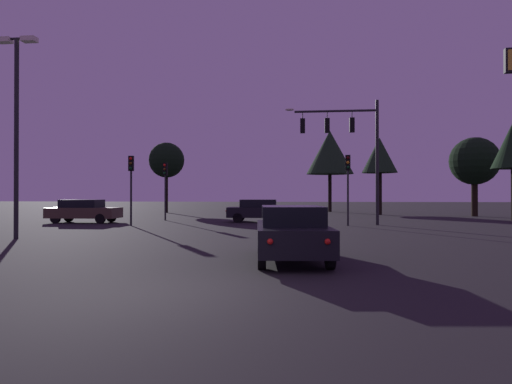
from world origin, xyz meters
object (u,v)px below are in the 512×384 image
Objects in this scene: traffic_light_corner_left at (348,176)px; tree_lot_edge at (380,156)px; car_nearside_lane at (291,232)px; car_crossing_left at (260,210)px; traffic_light_corner_right at (131,176)px; tree_behind_sign at (167,160)px; tree_right_cluster at (474,161)px; parking_lot_lamp_post at (16,112)px; car_crossing_right at (84,211)px; tree_left_far at (330,152)px; traffic_light_median at (165,180)px; traffic_signal_mast_arm at (349,139)px.

tree_lot_edge reaches higher than traffic_light_corner_left.
tree_lot_edge is (7.77, 28.30, 4.64)m from car_nearside_lane.
car_crossing_left is 0.64× the size of tree_lot_edge.
traffic_light_corner_left is 12.88m from traffic_light_corner_right.
tree_behind_sign is 1.07× the size of tree_right_cluster.
parking_lot_lamp_post is (-14.63, -8.99, 2.30)m from traffic_light_corner_left.
tree_left_far is at bearing 48.98° from car_crossing_right.
tree_left_far is (13.05, 17.12, 3.53)m from traffic_light_median.
tree_behind_sign reaches higher than tree_right_cluster.
tree_lot_edge is (-7.55, 2.07, 0.73)m from tree_right_cluster.
car_nearside_lane is (9.65, -12.66, -2.15)m from traffic_light_corner_right.
tree_behind_sign is at bearing 135.16° from traffic_signal_mast_arm.
tree_right_cluster is at bearing 28.53° from traffic_light_corner_right.
traffic_signal_mast_arm is 1.81× the size of traffic_light_corner_left.
traffic_signal_mast_arm is 20.60m from tree_left_far.
parking_lot_lamp_post is 1.15× the size of tree_behind_sign.
tree_left_far is at bearing 83.89° from car_nearside_lane.
car_nearside_lane is 29.71m from tree_lot_edge.
traffic_light_corner_right reaches higher than car_crossing_left.
traffic_signal_mast_arm is at bearing 77.71° from traffic_light_corner_left.
traffic_light_corner_right is 0.89× the size of car_crossing_right.
tree_behind_sign reaches higher than traffic_light_corner_right.
traffic_signal_mast_arm reaches higher than tree_behind_sign.
traffic_light_corner_right is 19.03m from tree_behind_sign.
tree_behind_sign reaches higher than traffic_light_median.
tree_behind_sign is (-10.95, 14.43, 4.62)m from car_crossing_left.
parking_lot_lamp_post is at bearing -99.29° from traffic_light_median.
tree_right_cluster reaches higher than car_crossing_left.
traffic_signal_mast_arm is at bearing 8.74° from traffic_light_corner_right.
parking_lot_lamp_post is at bearing -146.40° from traffic_signal_mast_arm.
tree_left_far reaches higher than traffic_light_median.
traffic_light_corner_left is 6.59m from car_crossing_left.
car_crossing_left is 16.01m from tree_lot_edge.
traffic_light_corner_left reaches higher than traffic_light_median.
tree_right_cluster is (28.56, -4.95, -0.72)m from tree_behind_sign.
traffic_light_median is at bearing 86.06° from traffic_light_corner_right.
tree_behind_sign is at bearing 127.19° from car_crossing_left.
traffic_light_median is 20.45m from car_nearside_lane.
parking_lot_lamp_post is 1.24× the size of tree_right_cluster.
parking_lot_lamp_post is 34.28m from tree_right_cluster.
parking_lot_lamp_post is 34.02m from tree_left_far.
traffic_light_corner_right is 23.54m from tree_lot_edge.
tree_lot_edge is (19.22, 23.49, 0.15)m from parking_lot_lamp_post.
traffic_light_median is (0.38, 5.44, -0.01)m from traffic_light_corner_right.
traffic_light_median is at bearing -73.11° from tree_behind_sign.
parking_lot_lamp_post reaches higher than traffic_light_corner_right.
traffic_light_corner_right is 0.58× the size of tree_lot_edge.
car_nearside_lane is 0.97× the size of car_crossing_right.
tree_behind_sign is at bearing 93.90° from parking_lot_lamp_post.
car_nearside_lane is (-3.18, -13.80, -2.18)m from traffic_light_corner_left.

